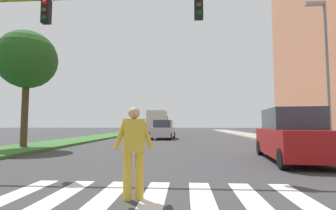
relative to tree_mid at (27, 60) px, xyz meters
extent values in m
plane|color=#38383A|center=(8.35, 14.52, -5.01)|extent=(140.00, 140.00, 0.00)
cube|color=silver|center=(5.65, -8.51, -5.00)|extent=(0.45, 2.20, 0.01)
cube|color=silver|center=(6.55, -8.51, -5.00)|extent=(0.45, 2.20, 0.01)
cube|color=silver|center=(7.45, -8.51, -5.00)|extent=(0.45, 2.20, 0.01)
cube|color=silver|center=(8.35, -8.51, -5.00)|extent=(0.45, 2.20, 0.01)
cube|color=silver|center=(9.25, -8.51, -5.00)|extent=(0.45, 2.20, 0.01)
cube|color=silver|center=(10.15, -8.51, -5.00)|extent=(0.45, 2.20, 0.01)
cube|color=silver|center=(11.05, -8.51, -5.00)|extent=(0.45, 2.20, 0.01)
cube|color=#386B2D|center=(0.24, 12.52, -4.93)|extent=(3.32, 64.00, 0.15)
cylinder|color=#4C3823|center=(0.00, 0.00, -2.90)|extent=(0.36, 0.36, 3.92)
sphere|color=#23561E|center=(0.00, 0.00, 0.04)|extent=(3.27, 3.27, 3.27)
cube|color=#9E9991|center=(16.59, 12.52, -4.93)|extent=(3.00, 64.00, 0.15)
cube|color=black|center=(4.35, -5.64, 0.09)|extent=(0.28, 0.20, 0.80)
sphere|color=red|center=(4.35, -5.76, 0.35)|extent=(0.16, 0.16, 0.16)
sphere|color=#4C380F|center=(4.35, -5.76, 0.09)|extent=(0.16, 0.16, 0.16)
sphere|color=#0F3F19|center=(4.35, -5.76, -0.17)|extent=(0.16, 0.16, 0.16)
cube|color=black|center=(9.39, -5.64, 0.09)|extent=(0.28, 0.20, 0.80)
sphere|color=#4C380F|center=(9.39, -5.76, 0.09)|extent=(0.16, 0.16, 0.16)
sphere|color=#0F3F19|center=(9.39, -5.76, -0.17)|extent=(0.16, 0.16, 0.16)
cylinder|color=slate|center=(16.09, -0.49, -1.11)|extent=(0.14, 0.14, 7.50)
cube|color=gray|center=(15.59, -0.49, 2.54)|extent=(0.90, 0.24, 0.16)
cylinder|color=gold|center=(8.09, -8.75, -4.58)|extent=(0.20, 0.20, 0.85)
cylinder|color=gold|center=(7.88, -8.82, -4.58)|extent=(0.20, 0.20, 0.85)
cube|color=gold|center=(7.98, -8.79, -3.85)|extent=(0.44, 0.35, 0.62)
cylinder|color=gold|center=(8.21, -8.71, -3.82)|extent=(0.28, 0.17, 0.58)
cylinder|color=gold|center=(7.76, -8.86, -3.82)|extent=(0.28, 0.17, 0.58)
sphere|color=tan|center=(7.98, -8.79, -3.43)|extent=(0.28, 0.28, 0.22)
cube|color=maroon|center=(12.95, -3.75, -4.30)|extent=(2.39, 4.78, 0.96)
cube|color=#2D333D|center=(12.98, -3.52, -3.43)|extent=(1.94, 2.70, 0.79)
cylinder|color=black|center=(11.89, -5.49, -4.69)|extent=(0.29, 0.66, 0.64)
cylinder|color=black|center=(14.02, -2.00, -4.69)|extent=(0.29, 0.66, 0.64)
cylinder|color=black|center=(12.29, -1.82, -4.69)|extent=(0.29, 0.66, 0.64)
cube|color=#B7B7BC|center=(6.92, 10.14, -4.36)|extent=(1.99, 4.44, 0.85)
cube|color=#2D333D|center=(6.91, 9.92, -3.59)|extent=(1.66, 2.03, 0.69)
cylinder|color=black|center=(6.19, 11.91, -4.69)|extent=(0.25, 0.65, 0.64)
cylinder|color=black|center=(7.81, 11.83, -4.69)|extent=(0.25, 0.65, 0.64)
cylinder|color=black|center=(6.03, 8.45, -4.69)|extent=(0.25, 0.65, 0.64)
cylinder|color=black|center=(7.65, 8.38, -4.69)|extent=(0.25, 0.65, 0.64)
cube|color=navy|center=(5.31, 22.33, -3.56)|extent=(2.30, 2.00, 2.20)
cube|color=beige|center=(5.31, 19.23, -3.26)|extent=(2.30, 4.20, 2.70)
cylinder|color=black|center=(4.26, 22.33, -4.56)|extent=(0.30, 0.90, 0.90)
cylinder|color=black|center=(6.36, 22.33, -4.56)|extent=(0.30, 0.90, 0.90)
cylinder|color=black|center=(4.26, 18.18, -4.56)|extent=(0.30, 0.90, 0.90)
cylinder|color=black|center=(6.36, 18.18, -4.56)|extent=(0.30, 0.90, 0.90)
camera|label=1|loc=(8.93, -13.42, -3.63)|focal=26.83mm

